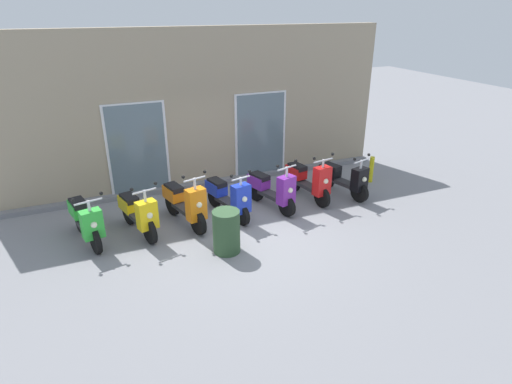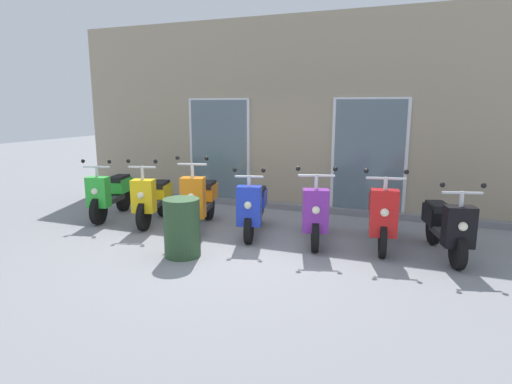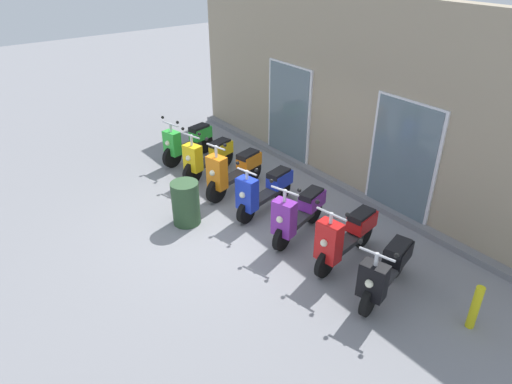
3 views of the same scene
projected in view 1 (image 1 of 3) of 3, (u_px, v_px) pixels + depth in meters
ground_plane at (242, 231)px, 8.99m from camera, size 40.00×40.00×0.00m
storefront_facade at (199, 112)px, 10.67m from camera, size 10.06×0.50×3.91m
scooter_green at (86, 220)px, 8.38m from camera, size 0.69×1.54×1.19m
scooter_yellow at (138, 213)px, 8.70m from camera, size 0.71×1.53×1.25m
scooter_orange at (185, 203)px, 9.06m from camera, size 0.72×1.63×1.34m
scooter_blue at (228, 196)px, 9.45m from camera, size 0.69×1.57×1.20m
scooter_purple at (272, 189)px, 9.79m from camera, size 0.78×1.52×1.27m
scooter_red at (309, 180)px, 10.23m from camera, size 0.65×1.59×1.28m
scooter_black at (343, 178)px, 10.50m from camera, size 0.75×1.51×1.16m
trash_bin at (226, 232)px, 8.08m from camera, size 0.52×0.52×0.85m
curb_bollard at (371, 169)px, 11.34m from camera, size 0.12×0.12×0.70m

